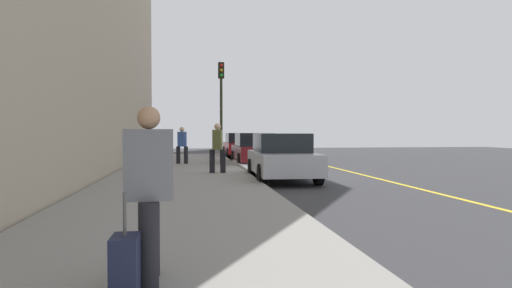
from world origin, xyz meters
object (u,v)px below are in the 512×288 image
(parked_car_maroon, at_px, (255,149))
(traffic_light_pole, at_px, (221,96))
(parked_car_red, at_px, (240,145))
(pedestrian_olive_coat, at_px, (218,146))
(parked_car_silver, at_px, (282,157))
(pedestrian_blue_coat, at_px, (182,144))
(rolling_suitcase, at_px, (125,268))
(pedestrian_grey_coat, at_px, (149,188))

(parked_car_maroon, height_order, traffic_light_pole, traffic_light_pole)
(parked_car_red, xyz_separation_m, traffic_light_pole, (7.60, -1.68, 2.43))
(parked_car_red, height_order, pedestrian_olive_coat, pedestrian_olive_coat)
(parked_car_maroon, bearing_deg, pedestrian_olive_coat, -21.08)
(parked_car_silver, xyz_separation_m, pedestrian_blue_coat, (-6.07, -3.29, 0.27))
(parked_car_maroon, xyz_separation_m, pedestrian_olive_coat, (5.34, -2.06, 0.30))
(parked_car_maroon, distance_m, traffic_light_pole, 3.05)
(pedestrian_blue_coat, bearing_deg, pedestrian_olive_coat, 15.63)
(parked_car_maroon, xyz_separation_m, parked_car_silver, (6.74, -0.08, -0.00))
(parked_car_maroon, distance_m, parked_car_silver, 6.74)
(parked_car_silver, xyz_separation_m, traffic_light_pole, (-5.89, -1.55, 2.43))
(parked_car_maroon, bearing_deg, rolling_suitcase, -11.72)
(parked_car_maroon, xyz_separation_m, traffic_light_pole, (0.85, -1.63, 2.43))
(parked_car_red, distance_m, parked_car_silver, 13.49)
(pedestrian_blue_coat, xyz_separation_m, traffic_light_pole, (0.18, 1.74, 2.17))
(pedestrian_blue_coat, bearing_deg, pedestrian_grey_coat, 0.07)
(pedestrian_olive_coat, bearing_deg, parked_car_silver, 54.65)
(parked_car_silver, xyz_separation_m, pedestrian_grey_coat, (9.68, -3.27, 0.27))
(pedestrian_blue_coat, relative_size, pedestrian_olive_coat, 0.96)
(pedestrian_blue_coat, height_order, pedestrian_olive_coat, pedestrian_olive_coat)
(parked_car_red, height_order, parked_car_maroon, same)
(parked_car_maroon, relative_size, rolling_suitcase, 5.02)
(parked_car_red, xyz_separation_m, parked_car_maroon, (6.75, -0.05, -0.00))
(pedestrian_grey_coat, bearing_deg, rolling_suitcase, -19.55)
(parked_car_maroon, distance_m, pedestrian_grey_coat, 16.76)
(parked_car_red, xyz_separation_m, parked_car_silver, (13.49, -0.13, -0.00))
(pedestrian_blue_coat, bearing_deg, traffic_light_pole, 83.97)
(pedestrian_olive_coat, height_order, traffic_light_pole, traffic_light_pole)
(parked_car_red, distance_m, rolling_suitcase, 23.88)
(parked_car_red, bearing_deg, traffic_light_pole, -12.43)
(parked_car_silver, relative_size, pedestrian_olive_coat, 2.45)
(parked_car_red, bearing_deg, pedestrian_blue_coat, -24.70)
(parked_car_maroon, height_order, pedestrian_blue_coat, pedestrian_blue_coat)
(parked_car_red, bearing_deg, rolling_suitcase, -8.55)
(parked_car_red, distance_m, traffic_light_pole, 8.16)
(rolling_suitcase, bearing_deg, parked_car_maroon, 168.28)
(parked_car_maroon, distance_m, rolling_suitcase, 17.23)
(pedestrian_blue_coat, bearing_deg, parked_car_silver, 28.42)
(pedestrian_olive_coat, xyz_separation_m, rolling_suitcase, (11.53, -1.44, -0.64))
(parked_car_red, distance_m, parked_car_maroon, 6.75)
(parked_car_red, bearing_deg, pedestrian_olive_coat, -9.89)
(parked_car_maroon, bearing_deg, pedestrian_blue_coat, -78.73)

